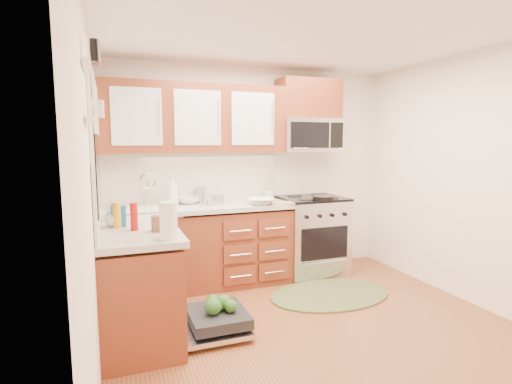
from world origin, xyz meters
name	(u,v)px	position (x,y,z in m)	size (l,w,h in m)	color
floor	(319,332)	(0.00, 0.00, 0.00)	(3.50, 3.50, 0.00)	brown
ceiling	(326,29)	(0.00, 0.00, 2.50)	(3.50, 3.50, 0.00)	white
wall_back	(251,172)	(0.00, 1.75, 1.25)	(3.50, 0.04, 2.50)	white
wall_left	(92,199)	(-1.75, 0.00, 1.25)	(0.04, 3.50, 2.50)	white
wall_right	(481,181)	(1.75, 0.00, 1.25)	(0.04, 3.50, 2.50)	white
base_cabinet_back	(199,249)	(-0.73, 1.45, 0.42)	(2.05, 0.60, 0.85)	maroon
base_cabinet_left	(138,285)	(-1.45, 0.52, 0.42)	(0.60, 1.25, 0.85)	maroon
countertop_back	(199,208)	(-0.72, 1.44, 0.90)	(2.07, 0.64, 0.05)	beige
countertop_left	(137,230)	(-1.44, 0.53, 0.90)	(0.64, 1.27, 0.05)	beige
backsplash_back	(193,177)	(-0.73, 1.74, 1.21)	(2.05, 0.02, 0.57)	silver
backsplash_left	(97,194)	(-1.74, 0.52, 1.21)	(0.02, 1.25, 0.57)	silver
upper_cabinets	(194,119)	(-0.73, 1.57, 1.88)	(2.05, 0.35, 0.75)	maroon
cabinet_over_mw	(308,99)	(0.68, 1.57, 2.13)	(0.76, 0.35, 0.47)	maroon
range	(312,235)	(0.68, 1.43, 0.47)	(0.76, 0.64, 0.95)	silver
microwave	(309,135)	(0.68, 1.55, 1.70)	(0.76, 0.38, 0.40)	silver
sink	(150,220)	(-1.25, 1.42, 0.80)	(0.62, 0.50, 0.26)	white
dishwasher	(213,322)	(-0.86, 0.30, 0.10)	(0.70, 0.60, 0.20)	silver
window	(95,152)	(-1.74, 0.50, 1.55)	(0.03, 1.05, 1.05)	white
window_blind	(96,108)	(-1.71, 0.50, 1.88)	(0.02, 0.96, 0.40)	white
shelf_upper	(88,66)	(-1.72, -0.35, 2.05)	(0.04, 0.40, 0.03)	white
shelf_lower	(91,120)	(-1.72, -0.35, 1.75)	(0.04, 0.40, 0.03)	white
rug	(330,294)	(0.52, 0.69, 0.01)	(1.33, 0.86, 0.02)	#576036
skillet	(323,198)	(0.69, 1.18, 0.97)	(0.25, 0.25, 0.05)	black
stock_pot	(215,200)	(-0.54, 1.42, 0.98)	(0.19, 0.19, 0.12)	silver
cutting_board	(282,203)	(0.18, 1.22, 0.93)	(0.27, 0.17, 0.02)	tan
canister	(201,195)	(-0.66, 1.65, 1.01)	(0.11, 0.11, 0.18)	silver
paper_towel_roll	(168,221)	(-1.25, 0.01, 1.06)	(0.13, 0.13, 0.28)	white
mustard_bottle	(117,215)	(-1.59, 0.56, 1.03)	(0.07, 0.07, 0.21)	#FAAB1B
red_bottle	(134,217)	(-1.47, 0.40, 1.03)	(0.06, 0.06, 0.22)	#B10E0F
wooden_box	(160,223)	(-1.28, 0.30, 0.99)	(0.13, 0.09, 0.13)	brown
blue_carton	(119,216)	(-1.57, 0.58, 1.01)	(0.11, 0.07, 0.18)	#2467A9
bowl_a	(261,201)	(-0.06, 1.25, 0.96)	(0.29, 0.29, 0.07)	#999999
bowl_b	(189,200)	(-0.80, 1.60, 0.97)	(0.26, 0.26, 0.08)	#999999
cup	(269,194)	(0.20, 1.65, 0.98)	(0.14, 0.14, 0.11)	#999999
soap_bottle_a	(172,191)	(-1.00, 1.50, 1.09)	(0.13, 0.13, 0.33)	#999999
soap_bottle_b	(113,209)	(-1.62, 0.88, 1.03)	(0.10, 0.10, 0.21)	#999999
soap_bottle_c	(113,216)	(-1.62, 0.61, 1.02)	(0.14, 0.14, 0.18)	#999999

